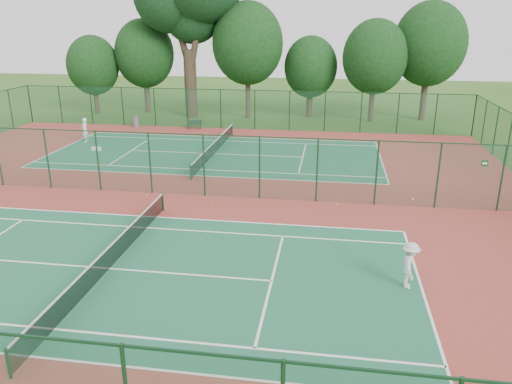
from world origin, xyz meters
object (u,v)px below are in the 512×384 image
Objects in this scene: player_far at (85,130)px; bench at (194,124)px; trash_bin at (136,122)px; player_near at (410,265)px; kit_bag at (96,149)px.

player_far is 9.59m from bench.
player_far reaches higher than bench.
bench is (7.20, 6.31, -0.57)m from player_far.
player_far is 1.44× the size of bench.
trash_bin reaches higher than bench.
player_near reaches higher than trash_bin.
player_far is 1.99× the size of trash_bin.
player_near is 1.80× the size of trash_bin.
bench is at bearing 1.85° from trash_bin.
bench is 10.14m from kit_bag.
player_near is at bearing 42.27° from player_far.
player_far is at bearing 52.10° from player_near.
bench is at bearing 124.78° from player_far.
player_near reaches higher than kit_bag.
bench is 1.89× the size of kit_bag.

